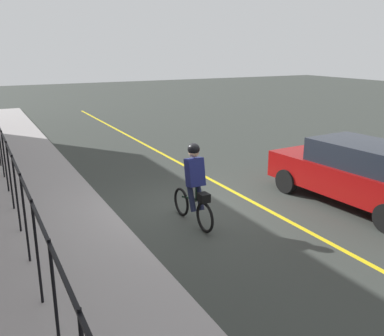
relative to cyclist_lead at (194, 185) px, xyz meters
name	(u,v)px	position (x,y,z in m)	size (l,w,h in m)	color
ground_plane	(193,211)	(0.73, -0.36, -0.91)	(80.00, 80.00, 0.00)	#333733
lane_line_centre	(249,200)	(0.73, -1.96, -0.91)	(36.00, 0.12, 0.01)	yellow
sidewalk	(44,236)	(0.73, 3.04, -0.84)	(40.00, 3.20, 0.15)	#9A9594
iron_fence	(11,169)	(1.73, 3.44, 0.37)	(15.46, 0.04, 1.60)	black
cyclist_lead	(194,185)	(0.00, 0.00, 0.00)	(1.71, 0.37, 1.83)	black
patrol_sedan	(359,172)	(-0.74, -4.14, -0.09)	(4.52, 2.18, 1.58)	maroon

